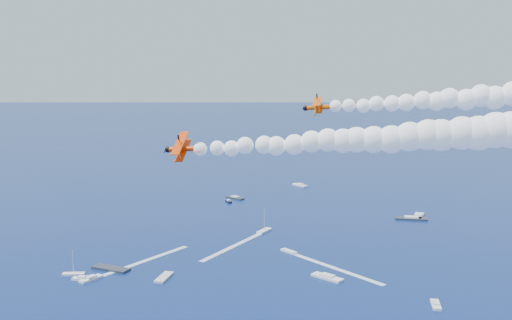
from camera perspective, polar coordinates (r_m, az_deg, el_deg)
The scene contains 5 objects.
biplane_lead at distance 116.14m, azimuth 6.03°, elevation 4.93°, with size 6.30×7.07×4.26m, color #DB4E04, non-canonical shape.
biplane_trail at distance 103.20m, azimuth -6.76°, elevation 1.04°, with size 6.45×7.24×4.36m, color #EA3A04, non-canonical shape.
smoke_trail_trail at distance 98.56m, azimuth 13.38°, elevation 2.09°, with size 65.22×35.35×12.32m, color white, non-canonical shape.
spectator_boats at distance 208.15m, azimuth 9.32°, elevation -9.03°, with size 219.05×186.78×0.70m.
boat_wakes at distance 185.11m, azimuth 4.39°, elevation -11.38°, with size 162.26×66.44×0.04m.
Camera 1 is at (64.58, -65.05, 64.79)m, focal length 42.69 mm.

